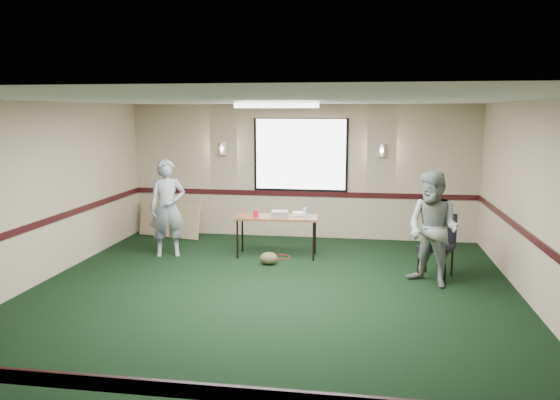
# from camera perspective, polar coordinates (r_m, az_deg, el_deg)

# --- Properties ---
(ground) EXTENTS (8.00, 8.00, 0.00)m
(ground) POSITION_cam_1_polar(r_m,az_deg,el_deg) (7.47, -1.57, -10.73)
(ground) COLOR black
(ground) RESTS_ON ground
(room_shell) EXTENTS (8.00, 8.02, 8.00)m
(room_shell) POSITION_cam_1_polar(r_m,az_deg,el_deg) (9.17, 0.80, 3.16)
(room_shell) COLOR tan
(room_shell) RESTS_ON ground
(folding_table) EXTENTS (1.47, 0.63, 0.72)m
(folding_table) POSITION_cam_1_polar(r_m,az_deg,el_deg) (9.63, -0.34, -2.02)
(folding_table) COLOR brown
(folding_table) RESTS_ON ground
(projector) EXTENTS (0.31, 0.27, 0.10)m
(projector) POSITION_cam_1_polar(r_m,az_deg,el_deg) (9.60, -0.02, -1.44)
(projector) COLOR gray
(projector) RESTS_ON folding_table
(game_console) EXTENTS (0.23, 0.20, 0.05)m
(game_console) POSITION_cam_1_polar(r_m,az_deg,el_deg) (9.76, 1.96, -1.40)
(game_console) COLOR silver
(game_console) RESTS_ON folding_table
(red_cup) EXTENTS (0.08, 0.08, 0.12)m
(red_cup) POSITION_cam_1_polar(r_m,az_deg,el_deg) (9.53, -2.54, -1.44)
(red_cup) COLOR #B40C22
(red_cup) RESTS_ON folding_table
(water_bottle) EXTENTS (0.05, 0.05, 0.18)m
(water_bottle) POSITION_cam_1_polar(r_m,az_deg,el_deg) (9.43, 2.61, -1.38)
(water_bottle) COLOR #8EC6E8
(water_bottle) RESTS_ON folding_table
(duffel_bag) EXTENTS (0.36, 0.31, 0.21)m
(duffel_bag) POSITION_cam_1_polar(r_m,az_deg,el_deg) (9.23, -1.17, -6.12)
(duffel_bag) COLOR #453C27
(duffel_bag) RESTS_ON ground
(cable_coil) EXTENTS (0.33, 0.33, 0.02)m
(cable_coil) POSITION_cam_1_polar(r_m,az_deg,el_deg) (9.69, 0.17, -5.98)
(cable_coil) COLOR red
(cable_coil) RESTS_ON ground
(folded_table) EXTENTS (1.40, 0.52, 0.71)m
(folded_table) POSITION_cam_1_polar(r_m,az_deg,el_deg) (11.43, -11.47, -2.02)
(folded_table) COLOR #997A5E
(folded_table) RESTS_ON ground
(conference_chair) EXTENTS (0.63, 0.65, 0.99)m
(conference_chair) POSITION_cam_1_polar(r_m,az_deg,el_deg) (8.85, 16.20, -4.03)
(conference_chair) COLOR black
(conference_chair) RESTS_ON ground
(person_left) EXTENTS (0.73, 0.60, 1.72)m
(person_left) POSITION_cam_1_polar(r_m,az_deg,el_deg) (9.85, -11.68, -0.83)
(person_left) COLOR #404D8E
(person_left) RESTS_ON ground
(person_right) EXTENTS (1.05, 1.02, 1.70)m
(person_right) POSITION_cam_1_polar(r_m,az_deg,el_deg) (8.31, 15.70, -2.93)
(person_right) COLOR #7699B8
(person_right) RESTS_ON ground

